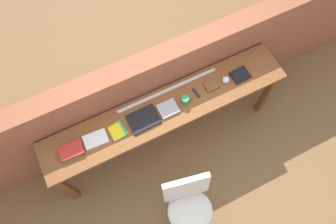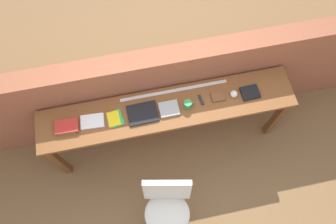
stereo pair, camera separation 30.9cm
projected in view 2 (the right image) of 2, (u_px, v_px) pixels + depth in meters
The scene contains 15 objects.
ground_plane at pixel (172, 161), 3.83m from camera, with size 40.00×40.00×0.00m, color brown.
brick_wall_back at pixel (161, 89), 3.49m from camera, with size 6.00×0.20×1.28m, color #935138.
sideboard at pixel (167, 114), 3.26m from camera, with size 2.50×0.44×0.88m.
chair_white_moulded at pixel (167, 206), 3.12m from camera, with size 0.52×0.53×0.89m.
book_stack_leftmost at pixel (67, 127), 3.03m from camera, with size 0.22×0.16×0.05m.
magazine_cycling at pixel (92, 121), 3.07m from camera, with size 0.22×0.14×0.02m, color white.
pamphlet_pile_colourful at pixel (114, 119), 3.08m from camera, with size 0.16×0.18×0.01m.
book_open_centre at pixel (143, 113), 3.10m from camera, with size 0.29×0.21×0.02m, color black.
book_grey_hardcover at pixel (169, 109), 3.12m from camera, with size 0.18×0.16×0.03m, color #9E9EA3.
mug at pixel (188, 104), 3.10m from camera, with size 0.11×0.08×0.09m.
multitool_folded at pixel (201, 100), 3.16m from camera, with size 0.02×0.11×0.02m, color black.
leather_journal_brown at pixel (218, 97), 3.17m from camera, with size 0.13×0.10×0.02m, color brown.
sports_ball_small at pixel (234, 94), 3.15m from camera, with size 0.07×0.07×0.07m, color silver.
book_repair_rightmost at pixel (250, 93), 3.18m from camera, with size 0.17×0.14×0.03m, color black.
ruler_metal_back_edge at pixel (174, 91), 3.21m from camera, with size 1.07×0.03×0.00m, color silver.
Camera 2 is at (-0.25, -0.94, 3.75)m, focal length 35.00 mm.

